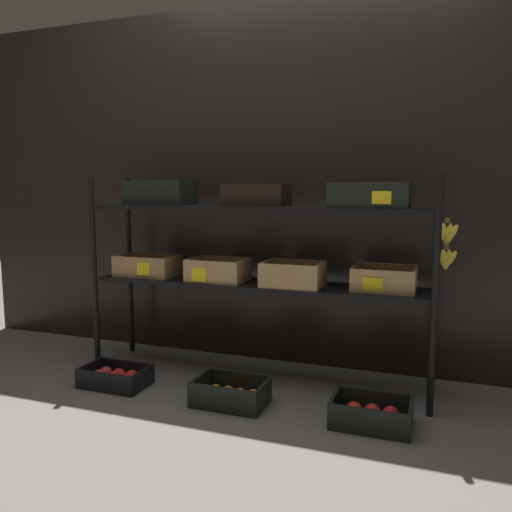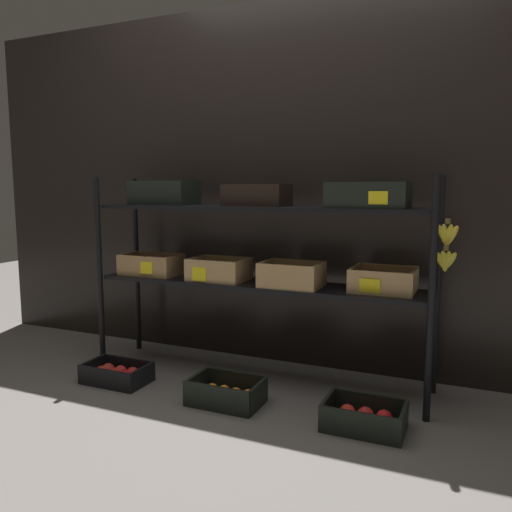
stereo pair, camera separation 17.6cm
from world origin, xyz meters
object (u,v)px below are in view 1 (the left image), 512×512
(crate_ground_center_apple_red, at_px, (371,415))
(crate_ground_tangerine, at_px, (231,395))
(crate_ground_apple_red, at_px, (116,378))
(display_rack, at_px, (261,245))

(crate_ground_center_apple_red, bearing_deg, crate_ground_tangerine, -179.74)
(crate_ground_apple_red, relative_size, crate_ground_center_apple_red, 1.00)
(crate_ground_tangerine, bearing_deg, crate_ground_apple_red, 179.21)
(display_rack, relative_size, crate_ground_center_apple_red, 5.60)
(display_rack, distance_m, crate_ground_center_apple_red, 1.01)
(crate_ground_apple_red, height_order, crate_ground_tangerine, crate_ground_tangerine)
(display_rack, height_order, crate_ground_apple_red, display_rack)
(display_rack, xyz_separation_m, crate_ground_apple_red, (-0.69, -0.36, -0.69))
(display_rack, relative_size, crate_ground_tangerine, 5.57)
(crate_ground_tangerine, xyz_separation_m, crate_ground_center_apple_red, (0.66, 0.00, 0.00))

